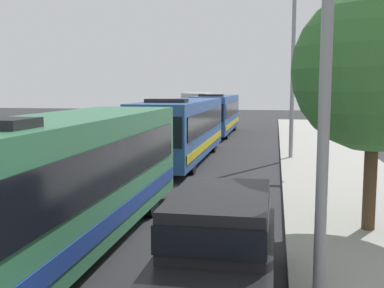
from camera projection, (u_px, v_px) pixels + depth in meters
bus_lead at (69, 176)px, 10.56m from camera, size 2.58×10.62×3.21m
bus_second_in_line at (183, 127)px, 23.52m from camera, size 2.58×11.95×3.21m
bus_middle at (217, 113)px, 37.06m from camera, size 2.58×11.57×3.21m
white_suv at (219, 244)px, 7.92m from camera, size 1.86×4.89×1.90m
box_truck_oncoming at (196, 107)px, 46.96m from camera, size 2.35×7.39×3.15m
streetlamp_mid at (293, 55)px, 23.19m from camera, size 6.44×0.28×8.34m
roadside_tree at (375, 70)px, 11.24m from camera, size 4.01×4.01×5.97m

